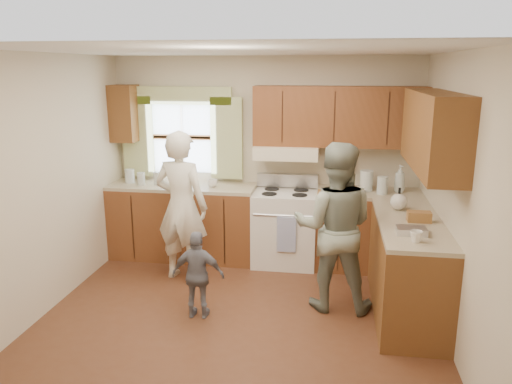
% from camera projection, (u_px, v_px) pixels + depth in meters
% --- Properties ---
extents(room, '(3.80, 3.80, 3.80)m').
position_uv_depth(room, '(239.00, 191.00, 4.59)').
color(room, '#522C19').
rests_on(room, ground).
extents(kitchen_fixtures, '(3.80, 2.25, 2.15)m').
position_uv_depth(kitchen_fixtures, '(310.00, 206.00, 5.63)').
color(kitchen_fixtures, '#49230F').
rests_on(kitchen_fixtures, ground).
extents(stove, '(0.76, 0.67, 1.07)m').
position_uv_depth(stove, '(285.00, 226.00, 6.11)').
color(stove, silver).
rests_on(stove, ground).
extents(woman_left, '(0.69, 0.53, 1.71)m').
position_uv_depth(woman_left, '(181.00, 207.00, 5.56)').
color(woman_left, white).
rests_on(woman_left, ground).
extents(woman_right, '(0.84, 0.66, 1.68)m').
position_uv_depth(woman_right, '(334.00, 227.00, 4.88)').
color(woman_right, '#273E33').
rests_on(woman_right, ground).
extents(child, '(0.51, 0.22, 0.87)m').
position_uv_depth(child, '(198.00, 275.00, 4.76)').
color(child, slate).
rests_on(child, ground).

